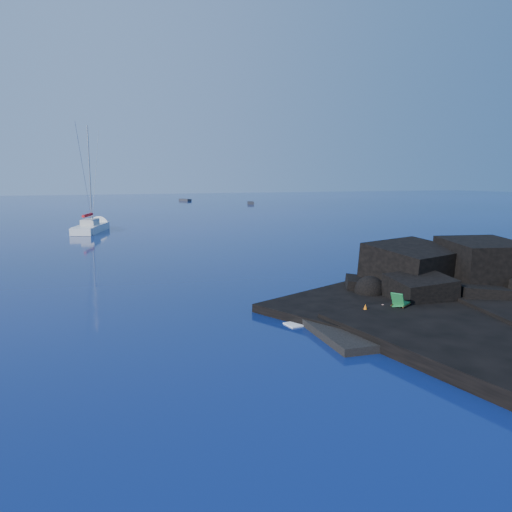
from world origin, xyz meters
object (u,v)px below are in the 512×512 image
Objects in this scene: distant_boat_a at (185,201)px; distant_boat_b at (251,204)px; sunbather at (378,309)px; marker_cone at (365,309)px; sailboat at (92,232)px; deck_chair at (403,299)px.

distant_boat_a is 0.92× the size of distant_boat_b.
marker_cone is at bearing 162.73° from sunbather.
distant_boat_b is at bearing 70.92° from marker_cone.
sunbather is (10.07, -48.82, 0.53)m from sailboat.
distant_boat_a is (22.27, 129.43, -0.93)m from deck_chair.
sunbather reaches higher than distant_boat_b.
marker_cone is 131.74m from distant_boat_a.
distant_boat_a is (24.59, 129.42, -0.62)m from marker_cone.
distant_boat_a is at bearing 135.11° from distant_boat_b.
sunbather is 110.77m from distant_boat_b.
sailboat is 50.34m from deck_chair.
sunbather is 0.37× the size of distant_boat_a.
sailboat is 2.93× the size of distant_boat_a.
deck_chair is 110.51m from distant_boat_b.
marker_cone is (9.14, -49.00, 0.62)m from sailboat.
distant_boat_a is at bearing 51.31° from sunbather.
sailboat is at bearing 73.34° from sunbather.
deck_chair is 2.34m from marker_cone.
sailboat is at bearing 73.35° from deck_chair.
deck_chair is 1.46m from sunbather.
deck_chair reaches higher than sunbather.
sailboat reaches higher than deck_chair.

